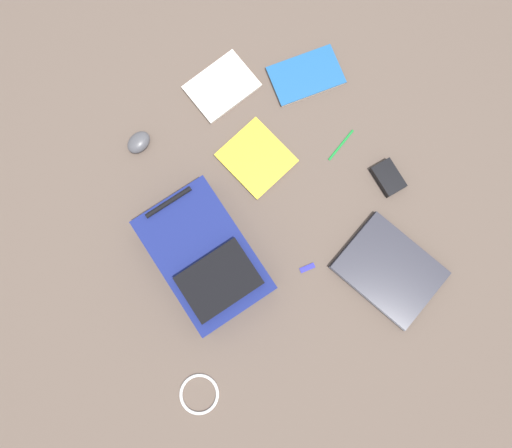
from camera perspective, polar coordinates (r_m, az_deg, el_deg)
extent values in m
plane|color=brown|center=(1.60, 0.11, 0.14)|extent=(3.76, 3.76, 0.00)
cube|color=navy|center=(1.53, -6.48, -4.05)|extent=(0.47, 0.33, 0.13)
cube|color=black|center=(1.44, -4.70, -7.14)|extent=(0.20, 0.25, 0.03)
cylinder|color=black|center=(1.50, -11.00, 2.72)|extent=(0.04, 0.17, 0.02)
cube|color=#24242C|center=(1.64, 16.48, -5.62)|extent=(0.37, 0.31, 0.02)
cube|color=#2D2D38|center=(1.63, 16.64, -5.60)|extent=(0.36, 0.31, 0.01)
cube|color=silver|center=(1.77, 6.32, 18.13)|extent=(0.23, 0.29, 0.01)
cube|color=#1E5999|center=(1.76, 6.35, 18.24)|extent=(0.24, 0.30, 0.00)
cube|color=silver|center=(1.75, -4.34, 16.91)|extent=(0.18, 0.24, 0.01)
cube|color=silver|center=(1.74, -4.37, 17.03)|extent=(0.19, 0.24, 0.00)
cube|color=silver|center=(1.64, 0.06, 8.31)|extent=(0.23, 0.21, 0.01)
cube|color=yellow|center=(1.64, 0.06, 8.39)|extent=(0.24, 0.22, 0.00)
ellipsoid|color=#4C4C51|center=(1.70, -14.61, 9.96)|extent=(0.08, 0.10, 0.04)
torus|color=silver|center=(1.63, -7.20, -20.57)|extent=(0.13, 0.13, 0.01)
cube|color=black|center=(1.68, 16.36, 5.63)|extent=(0.13, 0.10, 0.03)
cylinder|color=#198C33|center=(1.69, 10.71, 9.81)|extent=(0.04, 0.14, 0.01)
cube|color=#191999|center=(1.59, 6.52, -5.53)|extent=(0.03, 0.06, 0.01)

